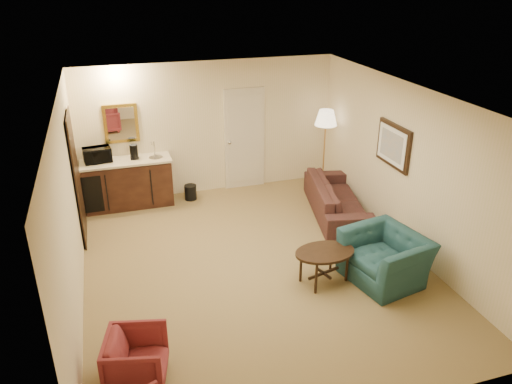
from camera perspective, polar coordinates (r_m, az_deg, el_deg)
ground at (r=7.72m, az=-0.19°, el=-8.33°), size 6.00×6.00×0.00m
room_walls at (r=7.62m, az=-2.61°, el=5.55°), size 5.02×6.01×2.61m
wetbar_cabinet at (r=9.68m, az=-14.39°, el=0.99°), size 1.64×0.58×0.92m
sofa at (r=9.16m, az=9.30°, el=-0.16°), size 1.07×2.24×0.84m
teal_armchair at (r=7.40m, az=14.62°, el=-6.44°), size 0.93×1.22×0.96m
rose_chair_near at (r=5.82m, az=-13.52°, el=-17.80°), size 0.72×0.75×0.65m
coffee_table at (r=7.29m, az=7.77°, el=-8.39°), size 1.00×0.80×0.50m
floor_lamp at (r=10.11m, az=7.80°, el=4.78°), size 0.48×0.48×1.65m
waste_bin at (r=9.84m, az=-7.49°, el=-0.03°), size 0.24×0.24×0.29m
microwave at (r=9.51m, az=-17.71°, el=4.22°), size 0.51×0.33×0.33m
coffee_maker at (r=9.50m, az=-13.78°, el=4.49°), size 0.18×0.18×0.28m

